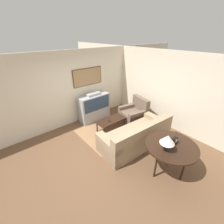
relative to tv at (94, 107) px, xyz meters
The scene contains 12 objects.
ground_plane 1.99m from the tv, 113.40° to the right, with size 12.00×12.00×0.00m, color brown.
wall_back 1.17m from the tv, 153.52° to the left, with size 12.00×0.10×2.70m.
wall_right 2.69m from the tv, 43.21° to the right, with size 0.06×12.00×2.70m.
area_rug 1.20m from the tv, 94.63° to the right, with size 2.01×1.72×0.01m.
tv is the anchor object (origin of this frame).
couch 2.20m from the tv, 88.43° to the right, with size 2.33×1.12×0.90m.
armchair 1.61m from the tv, 45.29° to the right, with size 1.04×1.03×0.96m.
coffee_table 1.02m from the tv, 87.87° to the right, with size 1.06×0.50×0.41m.
console_table 3.36m from the tv, 90.56° to the right, with size 1.24×1.24×0.81m.
table_lamp 3.41m from the tv, 95.01° to the right, with size 0.33×0.33×0.41m.
mantel_clock 3.37m from the tv, 88.95° to the right, with size 0.16×0.10×0.17m.
remote 1.05m from the tv, 94.26° to the right, with size 0.10×0.16×0.02m.
Camera 1 is at (-2.15, -2.81, 3.18)m, focal length 24.00 mm.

